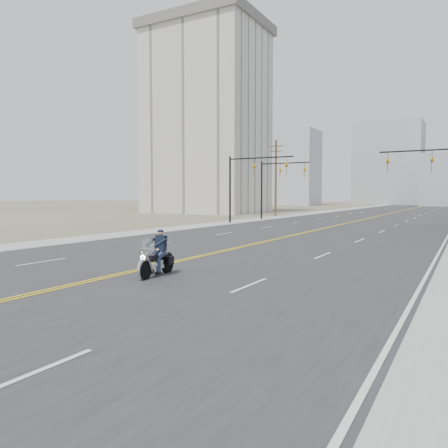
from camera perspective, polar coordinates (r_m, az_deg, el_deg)
ground_plane at (r=14.23m, az=-22.99°, el=-8.32°), size 400.00×400.00×0.00m
road at (r=79.28m, az=21.36°, el=1.39°), size 20.00×200.00×0.01m
sidewalk_left at (r=81.68m, az=13.35°, el=1.61°), size 3.00×200.00×0.01m
traffic_mast_left at (r=45.19m, az=3.06°, el=6.32°), size 7.10×0.26×7.00m
traffic_mast_right at (r=40.55m, az=26.57°, el=6.23°), size 7.10×0.26×7.00m
traffic_mast_far at (r=52.60m, az=6.62°, el=5.87°), size 6.10×0.26×7.00m
utility_pole_left at (r=61.23m, az=6.78°, el=6.13°), size 2.20×0.30×10.50m
apartment_block at (r=75.49m, az=-2.25°, el=12.96°), size 18.00×14.00×30.00m
haze_bldg_a at (r=132.01m, az=9.00°, el=7.21°), size 14.00×12.00×22.00m
haze_bldg_d at (r=150.57m, az=20.70°, el=7.35°), size 20.00×15.00×26.00m
haze_bldg_f at (r=151.41m, az=5.63°, el=5.65°), size 12.00×12.00×16.00m
motorcyclist at (r=15.84m, az=-8.82°, el=-3.79°), size 1.15×2.23×1.67m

